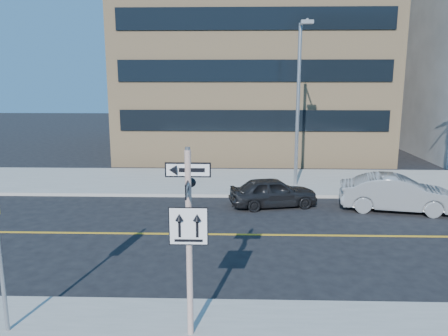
{
  "coord_description": "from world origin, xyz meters",
  "views": [
    {
      "loc": [
        0.97,
        -10.97,
        5.53
      ],
      "look_at": [
        0.53,
        4.0,
        2.46
      ],
      "focal_mm": 35.0,
      "sensor_mm": 36.0,
      "label": 1
    }
  ],
  "objects_px": {
    "parked_car_b": "(397,193)",
    "streetlight_a": "(299,95)",
    "sign_pole": "(189,233)",
    "parked_car_a": "(273,192)"
  },
  "relations": [
    {
      "from": "parked_car_b",
      "to": "sign_pole",
      "type": "bearing_deg",
      "value": 151.93
    },
    {
      "from": "sign_pole",
      "to": "parked_car_b",
      "type": "relative_size",
      "value": 0.88
    },
    {
      "from": "sign_pole",
      "to": "parked_car_a",
      "type": "bearing_deg",
      "value": 75.71
    },
    {
      "from": "parked_car_b",
      "to": "streetlight_a",
      "type": "relative_size",
      "value": 0.58
    },
    {
      "from": "sign_pole",
      "to": "streetlight_a",
      "type": "bearing_deg",
      "value": 73.23
    },
    {
      "from": "parked_car_b",
      "to": "streetlight_a",
      "type": "bearing_deg",
      "value": 56.64
    },
    {
      "from": "sign_pole",
      "to": "parked_car_a",
      "type": "xyz_separation_m",
      "value": [
        2.58,
        10.13,
        -1.79
      ]
    },
    {
      "from": "parked_car_b",
      "to": "parked_car_a",
      "type": "bearing_deg",
      "value": 95.22
    },
    {
      "from": "sign_pole",
      "to": "streetlight_a",
      "type": "xyz_separation_m",
      "value": [
        4.0,
        13.27,
        2.32
      ]
    },
    {
      "from": "sign_pole",
      "to": "streetlight_a",
      "type": "distance_m",
      "value": 14.05
    }
  ]
}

